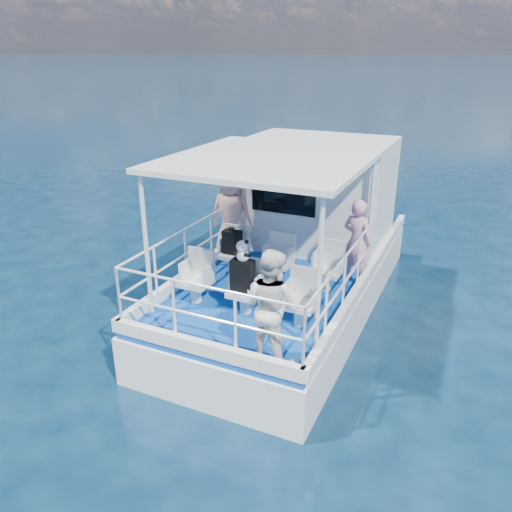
{
  "coord_description": "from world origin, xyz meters",
  "views": [
    {
      "loc": [
        3.05,
        -7.31,
        4.69
      ],
      "look_at": [
        -0.14,
        -0.4,
        1.57
      ],
      "focal_mm": 35.0,
      "sensor_mm": 36.0,
      "label": 1
    }
  ],
  "objects_px": {
    "backpack_center": "(242,276)",
    "panda": "(243,250)",
    "passenger_port_fwd": "(231,215)",
    "passenger_stbd_aft": "(270,306)"
  },
  "relations": [
    {
      "from": "backpack_center",
      "to": "panda",
      "type": "bearing_deg",
      "value": -49.58
    },
    {
      "from": "panda",
      "to": "passenger_port_fwd",
      "type": "bearing_deg",
      "value": 121.53
    },
    {
      "from": "backpack_center",
      "to": "panda",
      "type": "distance_m",
      "value": 0.43
    },
    {
      "from": "passenger_port_fwd",
      "to": "panda",
      "type": "relative_size",
      "value": 5.12
    },
    {
      "from": "passenger_port_fwd",
      "to": "panda",
      "type": "xyz_separation_m",
      "value": [
        1.24,
        -2.02,
        0.19
      ]
    },
    {
      "from": "backpack_center",
      "to": "panda",
      "type": "relative_size",
      "value": 1.51
    },
    {
      "from": "panda",
      "to": "passenger_stbd_aft",
      "type": "bearing_deg",
      "value": -47.26
    },
    {
      "from": "passenger_stbd_aft",
      "to": "backpack_center",
      "type": "bearing_deg",
      "value": -35.98
    },
    {
      "from": "passenger_stbd_aft",
      "to": "panda",
      "type": "xyz_separation_m",
      "value": [
        -0.84,
        0.91,
        0.29
      ]
    },
    {
      "from": "passenger_stbd_aft",
      "to": "panda",
      "type": "bearing_deg",
      "value": -35.92
    }
  ]
}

